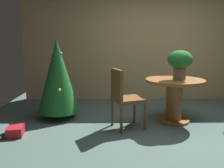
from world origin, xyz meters
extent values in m
plane|color=#4C6660|center=(0.00, 0.00, 0.00)|extent=(6.60, 6.60, 0.00)
cube|color=tan|center=(0.00, 2.20, 1.30)|extent=(6.00, 0.10, 2.60)
cylinder|color=brown|center=(0.09, 0.50, 0.02)|extent=(0.54, 0.54, 0.04)
cylinder|color=brown|center=(0.09, 0.50, 0.37)|extent=(0.27, 0.27, 0.65)
cylinder|color=brown|center=(0.09, 0.50, 0.72)|extent=(0.99, 0.99, 0.05)
cylinder|color=#665B51|center=(0.14, 0.43, 0.84)|extent=(0.21, 0.21, 0.20)
ellipsoid|color=#1E6628|center=(0.14, 0.43, 1.08)|extent=(0.40, 0.40, 0.30)
sphere|color=red|center=(0.08, 0.35, 1.10)|extent=(0.05, 0.05, 0.05)
sphere|color=red|center=(0.16, 0.31, 1.12)|extent=(0.05, 0.05, 0.05)
sphere|color=red|center=(0.24, 0.30, 1.12)|extent=(0.07, 0.07, 0.07)
cylinder|color=brown|center=(-0.59, 0.45, 0.22)|extent=(0.04, 0.04, 0.44)
cylinder|color=brown|center=(-0.46, 0.09, 0.22)|extent=(0.04, 0.04, 0.44)
cylinder|color=brown|center=(-0.97, 0.32, 0.22)|extent=(0.04, 0.04, 0.44)
cylinder|color=brown|center=(-0.83, -0.05, 0.22)|extent=(0.04, 0.04, 0.44)
cube|color=brown|center=(-0.71, 0.20, 0.47)|extent=(0.57, 0.55, 0.05)
cube|color=brown|center=(-0.90, 0.14, 0.72)|extent=(0.18, 0.38, 0.46)
cylinder|color=brown|center=(-1.93, 0.74, 0.06)|extent=(0.10, 0.10, 0.12)
cone|color=#1E6628|center=(-1.93, 0.74, 0.77)|extent=(0.73, 0.73, 1.30)
sphere|color=red|center=(-2.00, 0.69, 1.08)|extent=(0.06, 0.06, 0.06)
sphere|color=red|center=(-1.99, 0.73, 1.16)|extent=(0.05, 0.05, 0.05)
sphere|color=silver|center=(-1.86, 0.74, 1.17)|extent=(0.05, 0.05, 0.05)
sphere|color=silver|center=(-1.99, 0.72, 1.18)|extent=(0.05, 0.05, 0.05)
sphere|color=gold|center=(-1.86, 0.52, 0.55)|extent=(0.06, 0.06, 0.06)
cube|color=red|center=(-2.40, -0.11, 0.07)|extent=(0.26, 0.31, 0.14)
cube|color=#9E287A|center=(-2.40, -0.11, 0.07)|extent=(0.22, 0.06, 0.14)
camera|label=1|loc=(-1.02, -3.53, 1.37)|focal=38.90mm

